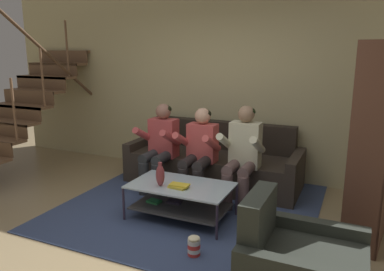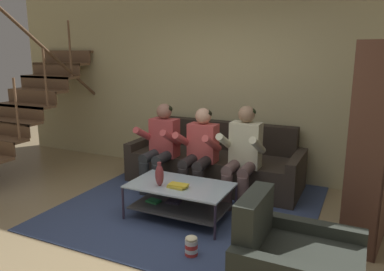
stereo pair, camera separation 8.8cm
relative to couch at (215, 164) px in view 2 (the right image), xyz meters
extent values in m
plane|color=#96805B|center=(0.12, -1.90, -0.29)|extent=(16.80, 16.80, 0.00)
cube|color=#C3B986|center=(0.12, 0.56, 1.16)|extent=(8.40, 0.12, 2.90)
cube|color=brown|center=(-3.08, -0.88, 0.53)|extent=(1.09, 0.29, 0.04)
cube|color=brown|center=(-3.08, -1.01, 0.45)|extent=(1.09, 0.02, 0.21)
cube|color=brown|center=(-3.08, -0.60, 0.75)|extent=(1.09, 0.29, 0.04)
cube|color=brown|center=(-3.08, -0.73, 0.66)|extent=(1.09, 0.02, 0.21)
cube|color=brown|center=(-3.08, -0.31, 0.96)|extent=(1.09, 0.29, 0.04)
cube|color=brown|center=(-3.08, -0.44, 0.87)|extent=(1.09, 0.02, 0.21)
cube|color=brown|center=(-3.08, -0.03, 1.17)|extent=(1.09, 0.29, 0.04)
cube|color=brown|center=(-3.08, -0.16, 1.08)|extent=(1.09, 0.02, 0.21)
cube|color=brown|center=(-3.08, 0.26, 1.38)|extent=(1.09, 0.29, 0.04)
cube|color=brown|center=(-3.08, 0.13, 1.29)|extent=(1.09, 0.02, 0.21)
cube|color=brown|center=(-3.08, 0.55, 1.59)|extent=(1.09, 0.29, 0.04)
cube|color=brown|center=(-3.08, 0.41, 1.51)|extent=(1.09, 0.02, 0.21)
cylinder|color=brown|center=(-2.58, -1.17, 0.79)|extent=(0.04, 0.04, 0.90)
cylinder|color=brown|center=(-2.58, -0.60, 1.22)|extent=(0.04, 0.04, 0.90)
cylinder|color=brown|center=(-2.58, -0.03, 1.64)|extent=(0.04, 0.04, 0.90)
cylinder|color=brown|center=(-2.58, 0.55, 2.06)|extent=(0.04, 0.04, 0.90)
cylinder|color=brown|center=(-2.58, -0.60, 1.67)|extent=(0.05, 2.31, 1.73)
cube|color=#332B24|center=(0.00, -0.05, -0.07)|extent=(2.21, 0.92, 0.45)
cube|color=#2B241E|center=(0.00, 0.32, 0.37)|extent=(2.21, 0.18, 0.41)
cube|color=#332B24|center=(-1.17, -0.05, -0.01)|extent=(0.13, 0.92, 0.57)
cube|color=#332B24|center=(1.17, -0.05, -0.01)|extent=(0.13, 0.92, 0.57)
cylinder|color=#2C2F31|center=(-0.69, -0.82, -0.07)|extent=(0.14, 0.14, 0.45)
cylinder|color=#2C2F31|center=(-0.49, -0.82, -0.07)|extent=(0.14, 0.14, 0.45)
cylinder|color=#2C2F31|center=(-0.69, -0.64, 0.20)|extent=(0.14, 0.42, 0.14)
cylinder|color=#2C2F31|center=(-0.49, -0.64, 0.20)|extent=(0.14, 0.42, 0.14)
cube|color=#B94748|center=(-0.59, -0.43, 0.43)|extent=(0.38, 0.22, 0.53)
cylinder|color=#B94748|center=(-0.79, -0.61, 0.48)|extent=(0.09, 0.49, 0.31)
cylinder|color=#B94748|center=(-0.38, -0.61, 0.48)|extent=(0.09, 0.49, 0.31)
sphere|color=#906353|center=(-0.59, -0.43, 0.80)|extent=(0.21, 0.21, 0.21)
ellipsoid|color=black|center=(-0.59, -0.41, 0.82)|extent=(0.21, 0.21, 0.13)
cylinder|color=#282424|center=(-0.10, -0.82, -0.07)|extent=(0.14, 0.14, 0.45)
cylinder|color=#282424|center=(0.10, -0.82, -0.07)|extent=(0.14, 0.14, 0.45)
cylinder|color=#282424|center=(-0.10, -0.64, 0.20)|extent=(0.14, 0.42, 0.14)
cylinder|color=#282424|center=(0.10, -0.64, 0.20)|extent=(0.14, 0.42, 0.14)
cube|color=#C54E4C|center=(0.00, -0.43, 0.42)|extent=(0.38, 0.22, 0.51)
cylinder|color=#C54E4C|center=(-0.20, -0.61, 0.47)|extent=(0.09, 0.49, 0.31)
cylinder|color=#C54E4C|center=(0.20, -0.61, 0.47)|extent=(0.09, 0.49, 0.31)
sphere|color=tan|center=(0.00, -0.43, 0.78)|extent=(0.21, 0.21, 0.21)
ellipsoid|color=black|center=(0.00, -0.41, 0.80)|extent=(0.21, 0.21, 0.13)
cylinder|color=brown|center=(0.49, -0.82, -0.07)|extent=(0.14, 0.14, 0.45)
cylinder|color=brown|center=(0.69, -0.82, -0.07)|extent=(0.14, 0.14, 0.45)
cylinder|color=brown|center=(0.49, -0.64, 0.20)|extent=(0.14, 0.42, 0.14)
cylinder|color=brown|center=(0.69, -0.64, 0.20)|extent=(0.14, 0.42, 0.14)
cube|color=beige|center=(0.59, -0.43, 0.45)|extent=(0.38, 0.22, 0.58)
cylinder|color=beige|center=(0.38, -0.61, 0.51)|extent=(0.09, 0.49, 0.31)
cylinder|color=beige|center=(0.79, -0.61, 0.51)|extent=(0.09, 0.49, 0.31)
sphere|color=#96755A|center=(0.59, -0.43, 0.84)|extent=(0.21, 0.21, 0.21)
ellipsoid|color=black|center=(0.59, -0.41, 0.87)|extent=(0.21, 0.21, 0.13)
cube|color=#A9C0CB|center=(0.08, -1.25, 0.11)|extent=(1.16, 0.68, 0.02)
cube|color=#413F40|center=(0.08, -1.25, -0.15)|extent=(1.07, 0.62, 0.02)
cylinder|color=#33293A|center=(-0.49, -1.58, -0.09)|extent=(0.03, 0.03, 0.41)
cylinder|color=#33293A|center=(0.65, -1.58, -0.09)|extent=(0.03, 0.03, 0.41)
cylinder|color=#33293A|center=(-0.49, -0.93, -0.09)|extent=(0.03, 0.03, 0.41)
cylinder|color=#33293A|center=(0.65, -0.93, -0.09)|extent=(0.03, 0.03, 0.41)
cube|color=#298546|center=(-0.25, -1.30, -0.13)|extent=(0.17, 0.13, 0.03)
cube|color=#2D2737|center=(-0.03, -1.21, -0.13)|extent=(0.18, 0.14, 0.02)
cube|color=#354367|center=(0.04, -0.75, -0.29)|extent=(3.00, 3.20, 0.01)
cube|color=slate|center=(0.04, -0.75, -0.29)|extent=(1.65, 1.76, 0.00)
ellipsoid|color=brown|center=(-0.11, -1.38, 0.24)|extent=(0.10, 0.10, 0.25)
cylinder|color=brown|center=(-0.11, -1.38, 0.37)|extent=(0.04, 0.04, 0.06)
cube|color=gold|center=(0.10, -1.35, 0.13)|extent=(0.21, 0.16, 0.03)
cube|color=gold|center=(0.11, -1.35, 0.15)|extent=(0.22, 0.13, 0.02)
cube|color=brown|center=(2.11, -0.25, 0.71)|extent=(0.34, 0.07, 2.00)
cube|color=brown|center=(1.96, -1.31, 0.71)|extent=(0.34, 0.07, 2.00)
cube|color=brown|center=(2.04, -0.78, -0.28)|extent=(0.48, 1.08, 0.02)
cube|color=brown|center=(2.04, -0.78, 0.21)|extent=(0.48, 1.08, 0.02)
cube|color=brown|center=(2.04, -0.78, 0.71)|extent=(0.48, 1.08, 0.02)
cube|color=brown|center=(2.04, -0.78, 1.21)|extent=(0.48, 1.08, 0.02)
cube|color=teal|center=(2.10, -0.30, -0.08)|extent=(0.30, 0.09, 0.39)
cube|color=#368247|center=(2.09, -0.36, -0.11)|extent=(0.29, 0.09, 0.32)
cube|color=#7690AF|center=(2.07, -0.41, -0.09)|extent=(0.27, 0.09, 0.37)
cube|color=teal|center=(2.08, -0.46, -0.14)|extent=(0.29, 0.08, 0.28)
cube|color=#71A0AA|center=(2.05, -0.51, -0.10)|extent=(0.25, 0.07, 0.35)
cube|color=#ACB348|center=(2.06, -0.55, -0.11)|extent=(0.27, 0.07, 0.32)
cube|color=purple|center=(2.05, -0.59, -0.10)|extent=(0.27, 0.07, 0.34)
cube|color=teal|center=(2.04, -0.63, -0.08)|extent=(0.26, 0.07, 0.39)
cube|color=purple|center=(2.04, -0.68, -0.12)|extent=(0.27, 0.08, 0.31)
cube|color=orange|center=(2.05, -0.72, -0.08)|extent=(0.30, 0.08, 0.39)
cube|color=#3451B9|center=(2.04, -0.78, -0.06)|extent=(0.30, 0.08, 0.43)
cube|color=purple|center=(2.01, -0.83, -0.10)|extent=(0.26, 0.08, 0.35)
cube|color=gold|center=(2.01, -0.87, -0.10)|extent=(0.26, 0.06, 0.35)
cube|color=#799FB5|center=(1.99, -0.91, -0.08)|extent=(0.25, 0.08, 0.38)
cube|color=#27262C|center=(1.99, -0.96, -0.12)|extent=(0.25, 0.08, 0.31)
cube|color=#2C3029|center=(1.22, -2.20, 0.34)|extent=(0.16, 0.59, 0.40)
cube|color=#2C3029|center=(1.59, -1.85, -0.03)|extent=(0.90, 0.12, 0.53)
cylinder|color=red|center=(0.55, -1.94, -0.27)|extent=(0.12, 0.12, 0.04)
cylinder|color=white|center=(0.55, -1.94, -0.23)|extent=(0.12, 0.12, 0.04)
cylinder|color=red|center=(0.55, -1.94, -0.19)|extent=(0.12, 0.12, 0.04)
cylinder|color=white|center=(0.55, -1.94, -0.15)|extent=(0.12, 0.12, 0.04)
ellipsoid|color=beige|center=(0.55, -1.94, -0.11)|extent=(0.12, 0.12, 0.04)
camera|label=1|loc=(1.87, -4.88, 1.62)|focal=35.00mm
camera|label=2|loc=(1.95, -4.84, 1.62)|focal=35.00mm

